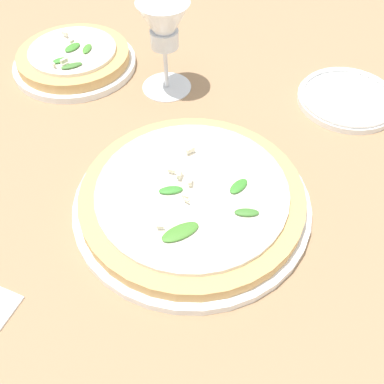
{
  "coord_description": "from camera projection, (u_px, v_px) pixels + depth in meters",
  "views": [
    {
      "loc": [
        0.34,
        0.03,
        0.47
      ],
      "look_at": [
        -0.03,
        -0.02,
        0.03
      ],
      "focal_mm": 42.0,
      "sensor_mm": 36.0,
      "label": 1
    }
  ],
  "objects": [
    {
      "name": "pizza_personal_side",
      "position": [
        74.0,
        59.0,
        0.8
      ],
      "size": [
        0.22,
        0.22,
        0.05
      ],
      "color": "white",
      "rests_on": "ground_plane"
    },
    {
      "name": "wine_glass",
      "position": [
        164.0,
        31.0,
        0.69
      ],
      "size": [
        0.08,
        0.08,
        0.15
      ],
      "color": "white",
      "rests_on": "ground_plane"
    },
    {
      "name": "pizza_arugula_main",
      "position": [
        192.0,
        199.0,
        0.59
      ],
      "size": [
        0.31,
        0.31,
        0.05
      ],
      "color": "white",
      "rests_on": "ground_plane"
    },
    {
      "name": "ground_plane",
      "position": [
        204.0,
        227.0,
        0.58
      ],
      "size": [
        6.0,
        6.0,
        0.0
      ],
      "primitive_type": "plane",
      "color": "#9E7A56"
    },
    {
      "name": "side_plate_white",
      "position": [
        348.0,
        98.0,
        0.74
      ],
      "size": [
        0.16,
        0.16,
        0.02
      ],
      "color": "white",
      "rests_on": "ground_plane"
    }
  ]
}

